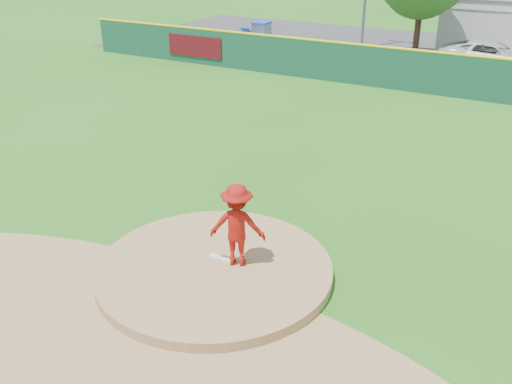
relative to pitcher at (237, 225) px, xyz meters
The scene contains 10 objects.
ground 1.36m from the pitcher, 140.33° to the right, with size 120.00×120.00×0.00m, color #286B19.
pitchers_mound 1.36m from the pitcher, 140.33° to the right, with size 5.50×5.50×0.50m, color #9E774C.
pitching_rubber 1.07m from the pitcher, behind, with size 0.60×0.15×0.04m, color white.
infield_dirt_arc 3.60m from the pitcher, 97.23° to the right, with size 15.40×15.40×0.01m, color #9E774C.
parking_lot 26.68m from the pitcher, 90.91° to the left, with size 44.00×16.00×0.02m, color #38383A.
pitcher is the anchor object (origin of this frame).
van 24.52m from the pitcher, 85.73° to the left, with size 2.51×5.43×1.51m, color silver.
fence_banners 17.91m from the pitcher, 101.25° to the left, with size 23.21×0.04×1.20m.
playground_slide 26.92m from the pitcher, 117.47° to the left, with size 1.02×2.88×1.59m.
outfield_fence 17.65m from the pitcher, 91.38° to the left, with size 40.00×0.14×2.07m.
Camera 1 is at (6.31, -9.35, 7.46)m, focal length 40.00 mm.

